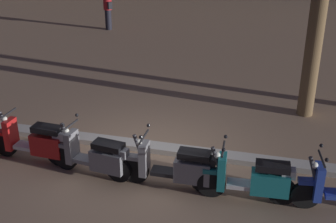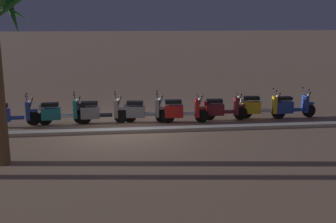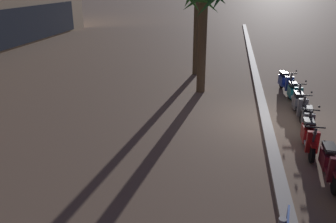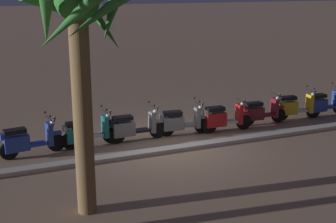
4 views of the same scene
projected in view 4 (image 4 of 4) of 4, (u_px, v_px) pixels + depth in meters
The scene contains 11 objects.
ground_plane at pixel (169, 146), 14.01m from camera, with size 200.00×200.00×0.00m, color #93755B.
curb_strip at pixel (175, 149), 13.63m from camera, with size 60.00×0.36×0.12m, color #BCB7AD.
scooter_blue_lead_nearest at pixel (323, 104), 17.12m from camera, with size 1.81×0.56×1.17m.
scooter_yellow_tail_end at pixel (294, 107), 16.69m from camera, with size 1.80×0.59×1.17m.
scooter_maroon_second_in_line at pixel (260, 112), 16.09m from camera, with size 1.74×0.56×1.04m.
scooter_red_gap_after_mid at pixel (223, 118), 15.29m from camera, with size 1.79×0.56×1.04m.
scooter_grey_mid_centre at pixel (181, 122), 14.96m from camera, with size 1.73×0.59×1.17m.
scooter_grey_far_back at pixel (133, 127), 14.36m from camera, with size 1.86×0.56×1.17m.
scooter_teal_last_in_row at pixel (86, 132), 13.87m from camera, with size 1.79×0.56×1.17m.
scooter_blue_mid_front at pixel (27, 141), 13.10m from camera, with size 1.85×0.62×1.17m.
palm_tree_by_mall_entrance at pixel (80, 42), 9.08m from camera, with size 2.11×2.15×4.87m.
Camera 4 is at (5.12, 12.21, 4.70)m, focal length 49.93 mm.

